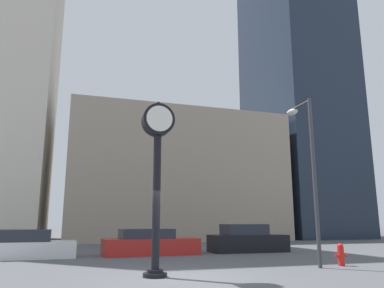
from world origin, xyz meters
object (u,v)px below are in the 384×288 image
at_px(street_clock, 157,158).
at_px(car_red, 150,244).
at_px(fire_hydrant_near, 341,254).
at_px(street_lamp_right, 307,153).
at_px(car_black, 247,240).
at_px(car_white, 27,246).

xyz_separation_m(street_clock, car_red, (1.28, 7.44, -3.00)).
xyz_separation_m(car_red, fire_hydrant_near, (5.84, -6.66, -0.12)).
bearing_deg(street_lamp_right, street_clock, -172.27).
bearing_deg(car_black, car_white, -178.09).
bearing_deg(car_white, fire_hydrant_near, -31.98).
distance_m(street_clock, car_red, 8.12).
bearing_deg(car_black, fire_hydrant_near, -85.54).
relative_size(car_black, street_lamp_right, 0.66).
bearing_deg(car_red, car_white, 178.26).
bearing_deg(car_white, street_lamp_right, -34.67).
bearing_deg(car_red, car_black, -0.10).
distance_m(street_clock, car_white, 9.02).
xyz_separation_m(car_black, street_lamp_right, (-0.67, -6.86, 3.52)).
bearing_deg(street_clock, car_red, 80.20).
relative_size(car_red, street_lamp_right, 0.76).
height_order(street_clock, car_red, street_clock).
distance_m(car_white, fire_hydrant_near, 13.14).
relative_size(car_white, fire_hydrant_near, 5.08).
xyz_separation_m(car_white, car_black, (10.87, 0.30, 0.09)).
relative_size(street_clock, car_white, 1.31).
bearing_deg(fire_hydrant_near, car_red, 131.27).
bearing_deg(street_lamp_right, car_white, 147.26).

